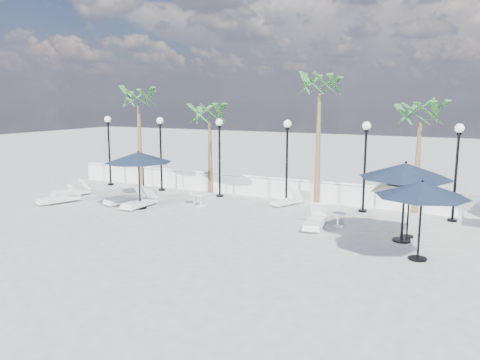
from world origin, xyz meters
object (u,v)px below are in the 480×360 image
at_px(lounger_5, 315,221).
at_px(parasol_cream_small, 143,161).
at_px(lounger_1, 71,192).
at_px(lounger_2, 59,198).
at_px(lounger_3, 125,199).
at_px(lounger_0, 140,202).
at_px(parasol_navy_left, 138,158).
at_px(parasol_cream_sq_a, 410,180).
at_px(parasol_navy_mid, 422,190).
at_px(lounger_4, 287,201).
at_px(parasol_navy_right, 406,171).

relative_size(lounger_5, parasol_cream_small, 1.02).
xyz_separation_m(lounger_5, parasol_cream_small, (-9.54, 1.96, 1.45)).
height_order(lounger_1, lounger_2, lounger_2).
xyz_separation_m(lounger_1, lounger_3, (3.53, -0.11, 0.02)).
relative_size(lounger_0, parasol_navy_left, 0.68).
relative_size(parasol_navy_left, parasol_cream_sq_a, 0.66).
height_order(lounger_1, parasol_cream_sq_a, parasol_cream_sq_a).
bearing_deg(parasol_navy_mid, lounger_1, 172.74).
relative_size(lounger_3, lounger_4, 1.25).
bearing_deg(lounger_4, parasol_navy_mid, -17.39).
distance_m(lounger_2, parasol_navy_mid, 15.82).
relative_size(lounger_0, lounger_3, 0.94).
bearing_deg(lounger_4, parasol_cream_small, -149.21).
xyz_separation_m(lounger_2, lounger_3, (2.82, 1.31, 0.01)).
height_order(lounger_3, lounger_4, lounger_3).
bearing_deg(parasol_navy_left, parasol_navy_right, 0.70).
relative_size(parasol_navy_mid, parasol_cream_sq_a, 0.61).
bearing_deg(parasol_cream_sq_a, lounger_1, -179.25).
height_order(parasol_navy_left, parasol_cream_small, parasol_navy_left).
distance_m(lounger_2, parasol_cream_small, 4.29).
xyz_separation_m(lounger_4, lounger_5, (2.30, -3.06, 0.04)).
bearing_deg(lounger_0, lounger_4, 31.48).
distance_m(parasol_navy_mid, parasol_cream_small, 13.97).
distance_m(parasol_cream_sq_a, parasol_cream_small, 12.89).
relative_size(lounger_4, parasol_navy_left, 0.58).
distance_m(lounger_1, lounger_2, 1.59).
relative_size(lounger_2, parasol_navy_mid, 0.73).
distance_m(lounger_3, parasol_cream_small, 2.52).
relative_size(lounger_0, lounger_2, 0.99).
bearing_deg(lounger_5, lounger_4, 118.36).
bearing_deg(lounger_0, parasol_cream_sq_a, 3.70).
bearing_deg(parasol_cream_sq_a, parasol_navy_right, -99.02).
height_order(parasol_navy_right, parasol_cream_small, parasol_navy_right).
height_order(lounger_0, lounger_1, lounger_0).
xyz_separation_m(lounger_0, lounger_4, (5.66, 3.39, -0.04)).
bearing_deg(lounger_2, parasol_cream_sq_a, 26.60).
bearing_deg(parasol_navy_right, lounger_3, 178.70).
relative_size(lounger_1, lounger_4, 1.15).
xyz_separation_m(lounger_3, parasol_navy_left, (1.18, -0.41, 2.01)).
distance_m(lounger_0, parasol_navy_right, 11.31).
relative_size(parasol_navy_left, parasol_navy_mid, 1.07).
xyz_separation_m(lounger_2, parasol_cream_sq_a, (15.08, 1.63, 1.77)).
bearing_deg(lounger_1, parasol_navy_left, 16.25).
height_order(lounger_4, lounger_5, lounger_5).
height_order(lounger_4, parasol_navy_mid, parasol_navy_mid).
distance_m(lounger_5, parasol_cream_sq_a, 3.70).
bearing_deg(lounger_2, lounger_4, 45.20).
height_order(lounger_0, parasol_navy_mid, parasol_navy_mid).
bearing_deg(lounger_3, parasol_navy_mid, 7.24).
height_order(parasol_navy_mid, parasol_cream_small, parasol_navy_mid).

